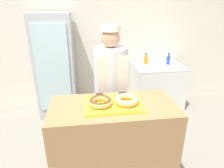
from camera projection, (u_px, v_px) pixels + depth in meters
name	position (u px, v px, depth m)	size (l,w,h in m)	color
wall_back	(97.00, 33.00, 3.72)	(8.00, 0.06, 2.70)	silver
display_counter	(113.00, 146.00, 2.10)	(1.22, 0.59, 0.98)	#997047
serving_tray	(113.00, 104.00, 1.91)	(0.54, 0.38, 0.02)	yellow
donut_chocolate_glaze	(100.00, 101.00, 1.86)	(0.23, 0.23, 0.06)	tan
donut_light_glaze	(127.00, 100.00, 1.89)	(0.23, 0.23, 0.06)	tan
brownie_back_left	(100.00, 96.00, 2.01)	(0.08, 0.08, 0.03)	#382111
brownie_back_right	(123.00, 95.00, 2.04)	(0.08, 0.08, 0.03)	#382111
baker_person	(111.00, 90.00, 2.52)	(0.41, 0.41, 1.66)	#4C4C51
beverage_fridge	(56.00, 66.00, 3.44)	(0.63, 0.65, 1.75)	#ADB2B7
chest_freezer	(157.00, 85.00, 3.85)	(0.92, 0.68, 0.80)	silver
bottle_blue	(168.00, 60.00, 3.75)	(0.07, 0.07, 0.22)	#1E4CB2
bottle_orange	(146.00, 60.00, 3.77)	(0.08, 0.08, 0.21)	orange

